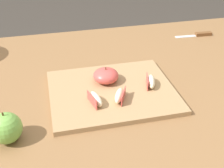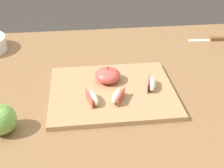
# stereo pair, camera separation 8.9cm
# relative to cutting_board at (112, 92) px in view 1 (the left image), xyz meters

# --- Properties ---
(dining_table) EXTENTS (1.48, 0.99, 0.75)m
(dining_table) POSITION_rel_cutting_board_xyz_m (-0.04, 0.03, -0.09)
(dining_table) COLOR brown
(dining_table) RESTS_ON ground_plane
(cutting_board) EXTENTS (0.37, 0.31, 0.02)m
(cutting_board) POSITION_rel_cutting_board_xyz_m (0.00, 0.00, 0.00)
(cutting_board) COLOR #A37F56
(cutting_board) RESTS_ON dining_table
(apple_half_skin_up) EXTENTS (0.08, 0.08, 0.05)m
(apple_half_skin_up) POSITION_rel_cutting_board_xyz_m (-0.01, 0.05, 0.03)
(apple_half_skin_up) COLOR #D14C47
(apple_half_skin_up) RESTS_ON cutting_board
(apple_wedge_middle) EXTENTS (0.04, 0.07, 0.03)m
(apple_wedge_middle) POSITION_rel_cutting_board_xyz_m (0.12, -0.01, 0.02)
(apple_wedge_middle) COLOR beige
(apple_wedge_middle) RESTS_ON cutting_board
(apple_wedge_front) EXTENTS (0.04, 0.07, 0.03)m
(apple_wedge_front) POSITION_rel_cutting_board_xyz_m (-0.06, -0.06, 0.02)
(apple_wedge_front) COLOR beige
(apple_wedge_front) RESTS_ON cutting_board
(apple_wedge_near_knife) EXTENTS (0.05, 0.07, 0.03)m
(apple_wedge_near_knife) POSITION_rel_cutting_board_xyz_m (0.01, -0.06, 0.02)
(apple_wedge_near_knife) COLOR beige
(apple_wedge_near_knife) RESTS_ON cutting_board
(paring_knife) EXTENTS (0.16, 0.03, 0.01)m
(paring_knife) POSITION_rel_cutting_board_xyz_m (0.47, 0.34, -0.00)
(paring_knife) COLOR silver
(paring_knife) RESTS_ON dining_table
(whole_apple_granny_green) EXTENTS (0.08, 0.08, 0.09)m
(whole_apple_granny_green) POSITION_rel_cutting_board_xyz_m (-0.29, -0.14, 0.03)
(whole_apple_granny_green) COLOR #70AD47
(whole_apple_granny_green) RESTS_ON dining_table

